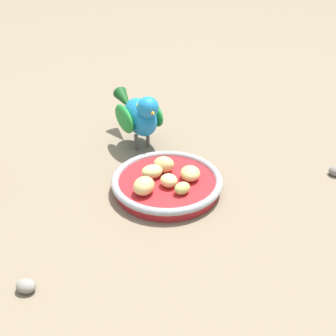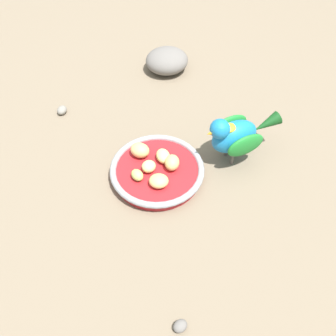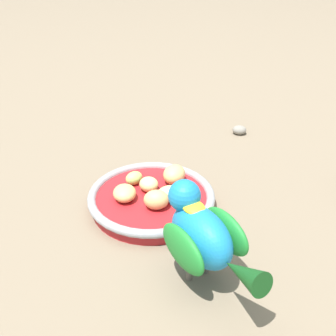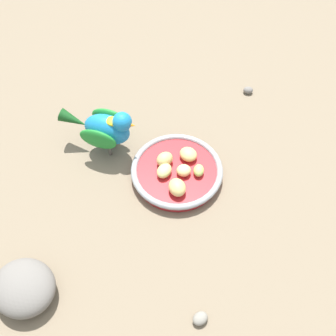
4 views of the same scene
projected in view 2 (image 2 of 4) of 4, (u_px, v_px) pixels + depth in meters
The scene contains 12 objects.
ground_plane at pixel (157, 171), 0.78m from camera, with size 4.00×4.00×0.00m, color #756651.
feeding_bowl at pixel (157, 171), 0.76m from camera, with size 0.19×0.19×0.03m.
apple_piece_0 at pixel (162, 155), 0.77m from camera, with size 0.04×0.03×0.02m, color #C6D17A.
apple_piece_1 at pixel (150, 168), 0.75m from camera, with size 0.03×0.03×0.02m, color #E5C67F.
apple_piece_2 at pixel (140, 150), 0.77m from camera, with size 0.04×0.03×0.03m, color tan.
apple_piece_3 at pixel (139, 176), 0.74m from camera, with size 0.03×0.02×0.02m, color #B2CC66.
apple_piece_4 at pixel (172, 163), 0.75m from camera, with size 0.04×0.03×0.03m, color tan.
apple_piece_5 at pixel (159, 181), 0.73m from camera, with size 0.04×0.03×0.02m, color tan.
parrot at pixel (236, 134), 0.75m from camera, with size 0.10×0.17×0.12m.
rock_large at pixel (167, 61), 0.98m from camera, with size 0.11×0.10×0.06m, color slate.
pebble_0 at pixel (62, 110), 0.89m from camera, with size 0.03×0.02×0.02m, color gray.
pebble_1 at pixel (180, 326), 0.58m from camera, with size 0.02×0.02×0.02m, color slate.
Camera 2 is at (0.37, -0.34, 0.60)m, focal length 41.71 mm.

